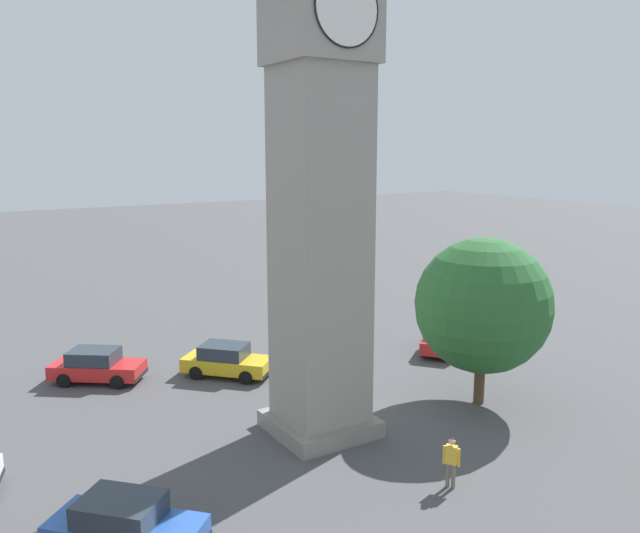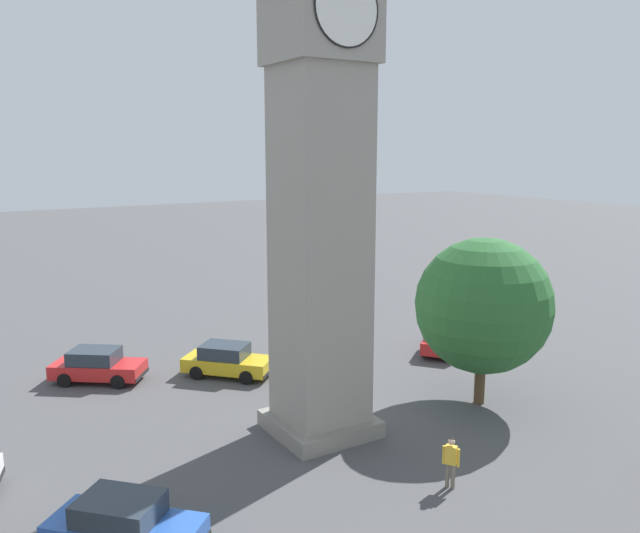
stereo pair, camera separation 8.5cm
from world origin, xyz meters
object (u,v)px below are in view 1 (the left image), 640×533
at_px(clock_tower, 320,48).
at_px(pedestrian, 451,458).
at_px(car_red_corner, 443,337).
at_px(car_white_side, 227,360).
at_px(car_blue_kerb, 97,366).
at_px(tree, 483,305).
at_px(car_silver_kerb, 125,526).

bearing_deg(clock_tower, pedestrian, -76.81).
xyz_separation_m(clock_tower, car_red_corner, (10.63, 4.79, -13.20)).
bearing_deg(car_white_side, clock_tower, -85.30).
relative_size(car_blue_kerb, car_white_side, 1.04).
relative_size(clock_tower, car_white_side, 5.75).
height_order(pedestrian, tree, tree).
bearing_deg(tree, car_white_side, 131.88).
xyz_separation_m(car_blue_kerb, car_silver_kerb, (-2.31, -13.34, 0.00)).
bearing_deg(car_red_corner, car_blue_kerb, 163.18).
distance_m(clock_tower, car_white_side, 15.12).
bearing_deg(car_silver_kerb, pedestrian, -12.58).
xyz_separation_m(clock_tower, car_silver_kerb, (-8.29, -3.53, -13.20)).
xyz_separation_m(car_white_side, tree, (7.72, -8.61, 3.47)).
distance_m(car_red_corner, tree, 7.80).
relative_size(car_blue_kerb, tree, 0.61).
relative_size(pedestrian, tree, 0.24).
relative_size(clock_tower, car_silver_kerb, 5.76).
height_order(clock_tower, car_white_side, clock_tower).
bearing_deg(clock_tower, car_silver_kerb, -156.90).
bearing_deg(car_silver_kerb, clock_tower, 23.10).
bearing_deg(car_blue_kerb, pedestrian, -64.74).
relative_size(car_white_side, pedestrian, 2.45).
xyz_separation_m(car_blue_kerb, car_white_side, (5.37, -2.45, 0.00)).
distance_m(clock_tower, car_silver_kerb, 15.98).
bearing_deg(car_red_corner, car_silver_kerb, -156.25).
height_order(car_blue_kerb, tree, tree).
bearing_deg(car_blue_kerb, car_white_side, -24.53).
relative_size(car_blue_kerb, car_red_corner, 1.01).
height_order(car_blue_kerb, car_red_corner, same).
distance_m(car_blue_kerb, car_silver_kerb, 13.54).
distance_m(clock_tower, tree, 12.11).
xyz_separation_m(car_silver_kerb, car_red_corner, (18.92, 8.32, 0.00)).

